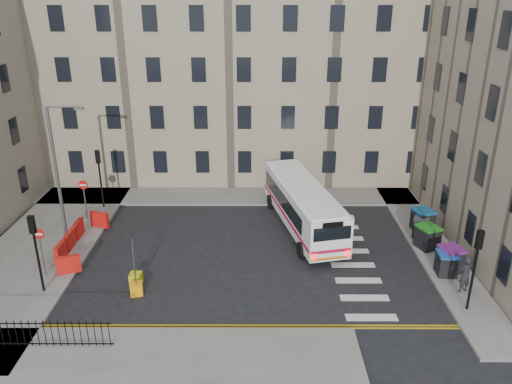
{
  "coord_description": "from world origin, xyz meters",
  "views": [
    {
      "loc": [
        -1.32,
        -25.31,
        14.02
      ],
      "look_at": [
        -1.38,
        2.18,
        3.0
      ],
      "focal_mm": 35.0,
      "sensor_mm": 36.0,
      "label": 1
    }
  ],
  "objects_px": {
    "pedestrian": "(465,275)",
    "wheelie_bin_e": "(423,220)",
    "wheelie_bin_a": "(446,263)",
    "wheelie_bin_d": "(421,228)",
    "streetlamp": "(56,172)",
    "wheelie_bin_b": "(451,259)",
    "bollard_yellow": "(137,289)",
    "bus": "(302,204)",
    "wheelie_bin_c": "(427,237)",
    "bollard_chevron": "(136,279)"
  },
  "relations": [
    {
      "from": "wheelie_bin_b",
      "to": "bollard_chevron",
      "type": "distance_m",
      "value": 16.62
    },
    {
      "from": "wheelie_bin_b",
      "to": "bollard_yellow",
      "type": "xyz_separation_m",
      "value": [
        -16.33,
        -2.11,
        -0.53
      ]
    },
    {
      "from": "wheelie_bin_b",
      "to": "wheelie_bin_d",
      "type": "relative_size",
      "value": 1.13
    },
    {
      "from": "bus",
      "to": "wheelie_bin_e",
      "type": "distance_m",
      "value": 7.55
    },
    {
      "from": "wheelie_bin_d",
      "to": "pedestrian",
      "type": "height_order",
      "value": "pedestrian"
    },
    {
      "from": "wheelie_bin_b",
      "to": "wheelie_bin_d",
      "type": "height_order",
      "value": "wheelie_bin_b"
    },
    {
      "from": "wheelie_bin_a",
      "to": "wheelie_bin_c",
      "type": "bearing_deg",
      "value": 95.41
    },
    {
      "from": "wheelie_bin_b",
      "to": "bollard_yellow",
      "type": "distance_m",
      "value": 16.47
    },
    {
      "from": "streetlamp",
      "to": "bus",
      "type": "xyz_separation_m",
      "value": [
        14.54,
        1.52,
        -2.68
      ]
    },
    {
      "from": "bollard_chevron",
      "to": "bollard_yellow",
      "type": "bearing_deg",
      "value": -75.42
    },
    {
      "from": "wheelie_bin_d",
      "to": "bollard_chevron",
      "type": "relative_size",
      "value": 2.17
    },
    {
      "from": "wheelie_bin_d",
      "to": "bollard_chevron",
      "type": "distance_m",
      "value": 17.03
    },
    {
      "from": "wheelie_bin_a",
      "to": "wheelie_bin_d",
      "type": "distance_m",
      "value": 4.4
    },
    {
      "from": "bollard_chevron",
      "to": "bus",
      "type": "bearing_deg",
      "value": 36.07
    },
    {
      "from": "bus",
      "to": "bollard_chevron",
      "type": "bearing_deg",
      "value": -156.42
    },
    {
      "from": "streetlamp",
      "to": "bus",
      "type": "height_order",
      "value": "streetlamp"
    },
    {
      "from": "bus",
      "to": "wheelie_bin_c",
      "type": "bearing_deg",
      "value": -35.01
    },
    {
      "from": "wheelie_bin_b",
      "to": "bollard_yellow",
      "type": "height_order",
      "value": "wheelie_bin_b"
    },
    {
      "from": "wheelie_bin_e",
      "to": "bus",
      "type": "bearing_deg",
      "value": 159.34
    },
    {
      "from": "pedestrian",
      "to": "bollard_yellow",
      "type": "distance_m",
      "value": 16.28
    },
    {
      "from": "bus",
      "to": "wheelie_bin_d",
      "type": "distance_m",
      "value": 7.32
    },
    {
      "from": "bollard_yellow",
      "to": "wheelie_bin_b",
      "type": "bearing_deg",
      "value": 7.35
    },
    {
      "from": "wheelie_bin_c",
      "to": "wheelie_bin_d",
      "type": "xyz_separation_m",
      "value": [
        0.07,
        1.45,
        -0.11
      ]
    },
    {
      "from": "wheelie_bin_d",
      "to": "bollard_yellow",
      "type": "height_order",
      "value": "wheelie_bin_d"
    },
    {
      "from": "wheelie_bin_c",
      "to": "wheelie_bin_e",
      "type": "height_order",
      "value": "wheelie_bin_e"
    },
    {
      "from": "wheelie_bin_d",
      "to": "bollard_yellow",
      "type": "relative_size",
      "value": 2.17
    },
    {
      "from": "bus",
      "to": "wheelie_bin_e",
      "type": "bearing_deg",
      "value": -17.25
    },
    {
      "from": "wheelie_bin_d",
      "to": "wheelie_bin_e",
      "type": "distance_m",
      "value": 0.93
    },
    {
      "from": "bus",
      "to": "pedestrian",
      "type": "relative_size",
      "value": 5.66
    },
    {
      "from": "streetlamp",
      "to": "pedestrian",
      "type": "distance_m",
      "value": 22.98
    },
    {
      "from": "pedestrian",
      "to": "bollard_yellow",
      "type": "relative_size",
      "value": 3.18
    },
    {
      "from": "wheelie_bin_c",
      "to": "bollard_chevron",
      "type": "bearing_deg",
      "value": 170.35
    },
    {
      "from": "bus",
      "to": "pedestrian",
      "type": "height_order",
      "value": "bus"
    },
    {
      "from": "streetlamp",
      "to": "wheelie_bin_d",
      "type": "distance_m",
      "value": 21.95
    },
    {
      "from": "wheelie_bin_c",
      "to": "pedestrian",
      "type": "bearing_deg",
      "value": -108.17
    },
    {
      "from": "wheelie_bin_e",
      "to": "bollard_chevron",
      "type": "relative_size",
      "value": 2.5
    },
    {
      "from": "wheelie_bin_b",
      "to": "wheelie_bin_d",
      "type": "xyz_separation_m",
      "value": [
        -0.36,
        4.02,
        -0.1
      ]
    },
    {
      "from": "streetlamp",
      "to": "wheelie_bin_c",
      "type": "bearing_deg",
      "value": -3.72
    },
    {
      "from": "bus",
      "to": "wheelie_bin_b",
      "type": "bearing_deg",
      "value": -48.81
    },
    {
      "from": "streetlamp",
      "to": "bollard_yellow",
      "type": "bearing_deg",
      "value": -46.95
    },
    {
      "from": "wheelie_bin_a",
      "to": "bollard_yellow",
      "type": "relative_size",
      "value": 2.05
    },
    {
      "from": "pedestrian",
      "to": "wheelie_bin_e",
      "type": "bearing_deg",
      "value": -115.32
    },
    {
      "from": "bollard_yellow",
      "to": "streetlamp",
      "type": "bearing_deg",
      "value": 133.05
    },
    {
      "from": "streetlamp",
      "to": "wheelie_bin_a",
      "type": "distance_m",
      "value": 22.36
    },
    {
      "from": "bus",
      "to": "wheelie_bin_b",
      "type": "distance_m",
      "value": 9.31
    },
    {
      "from": "wheelie_bin_a",
      "to": "bollard_yellow",
      "type": "distance_m",
      "value": 16.06
    },
    {
      "from": "wheelie_bin_d",
      "to": "bollard_yellow",
      "type": "distance_m",
      "value": 17.11
    },
    {
      "from": "bus",
      "to": "wheelie_bin_e",
      "type": "height_order",
      "value": "bus"
    },
    {
      "from": "streetlamp",
      "to": "wheelie_bin_b",
      "type": "bearing_deg",
      "value": -10.24
    },
    {
      "from": "wheelie_bin_e",
      "to": "bollard_yellow",
      "type": "distance_m",
      "value": 17.77
    }
  ]
}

